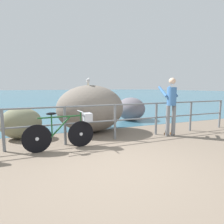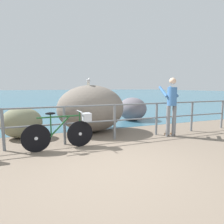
{
  "view_description": "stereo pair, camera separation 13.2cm",
  "coord_description": "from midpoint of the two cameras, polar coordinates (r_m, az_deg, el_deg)",
  "views": [
    {
      "loc": [
        -1.47,
        -3.14,
        1.51
      ],
      "look_at": [
        0.78,
        2.28,
        0.74
      ],
      "focal_mm": 30.95,
      "sensor_mm": 36.0,
      "label": 1
    },
    {
      "loc": [
        -1.35,
        -3.18,
        1.51
      ],
      "look_at": [
        0.78,
        2.28,
        0.74
      ],
      "focal_mm": 30.95,
      "sensor_mm": 36.0,
      "label": 2
    }
  ],
  "objects": [
    {
      "name": "seagull",
      "position": [
        6.4,
        -7.7,
        9.14
      ],
      "size": [
        0.22,
        0.33,
        0.23
      ],
      "rotation": [
        0.0,
        0.0,
        1.11
      ],
      "color": "gold",
      "rests_on": "breakwater_boulder_main"
    },
    {
      "name": "ground_plane",
      "position": [
        23.26,
        -19.09,
        3.22
      ],
      "size": [
        120.0,
        120.0,
        0.1
      ],
      "primitive_type": "cube",
      "color": "#756656"
    },
    {
      "name": "breakwater_boulder_left",
      "position": [
        6.27,
        -25.86,
        -2.98
      ],
      "size": [
        1.17,
        0.87,
        0.91
      ],
      "color": "#77785C",
      "rests_on": "ground"
    },
    {
      "name": "bicycle",
      "position": [
        4.86,
        -14.18,
        -5.21
      ],
      "size": [
        1.7,
        0.48,
        0.92
      ],
      "rotation": [
        0.0,
        0.0,
        0.06
      ],
      "color": "black",
      "rests_on": "ground_plane"
    },
    {
      "name": "promenade_railing",
      "position": [
        5.3,
        -6.87,
        -2.05
      ],
      "size": [
        10.0,
        0.07,
        1.02
      ],
      "color": "slate",
      "rests_on": "ground_plane"
    },
    {
      "name": "sea_surface",
      "position": [
        51.42,
        -21.1,
        5.3
      ],
      "size": [
        120.0,
        90.0,
        0.01
      ],
      "primitive_type": "cube",
      "color": "#38667A",
      "rests_on": "ground_plane"
    },
    {
      "name": "person_at_railing",
      "position": [
        6.15,
        16.44,
        2.32
      ],
      "size": [
        0.52,
        0.67,
        1.78
      ],
      "rotation": [
        0.0,
        0.0,
        1.4
      ],
      "color": "slate",
      "rests_on": "ground_plane"
    },
    {
      "name": "breakwater_boulder_main",
      "position": [
        6.55,
        -6.95,
        1.03
      ],
      "size": [
        2.26,
        1.86,
        1.57
      ],
      "color": "slate",
      "rests_on": "ground"
    },
    {
      "name": "breakwater_boulder_right",
      "position": [
        8.84,
        5.16,
        0.96
      ],
      "size": [
        1.27,
        1.36,
        1.03
      ],
      "color": "slate",
      "rests_on": "ground"
    }
  ]
}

